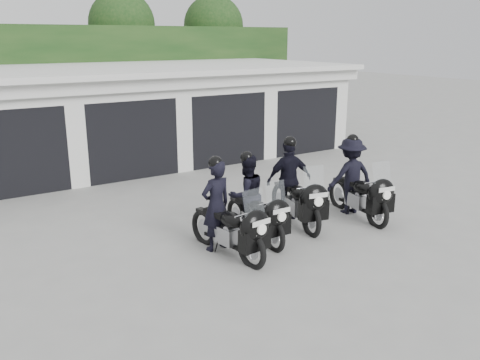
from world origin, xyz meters
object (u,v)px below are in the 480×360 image
police_bike_a (226,216)px  police_bike_b (251,201)px  police_bike_c (293,186)px  police_bike_d (355,181)px

police_bike_a → police_bike_b: 0.97m
police_bike_c → police_bike_d: (1.44, -0.39, -0.01)m
police_bike_b → police_bike_d: (2.67, -0.14, 0.05)m
police_bike_d → police_bike_b: bearing=-173.7°
police_bike_b → police_bike_c: 1.26m
police_bike_c → police_bike_a: bearing=-149.8°
police_bike_a → police_bike_d: bearing=-2.0°
police_bike_a → police_bike_d: police_bike_d is taller
police_bike_c → police_bike_d: 1.49m
police_bike_d → police_bike_c: bearing=174.0°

